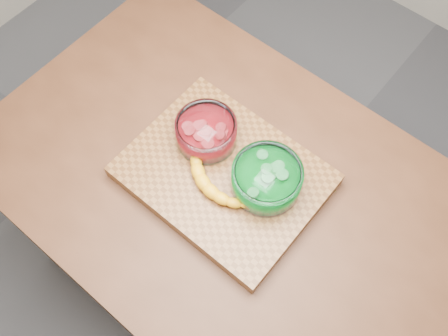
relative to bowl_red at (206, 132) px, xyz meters
The scene contains 6 objects.
ground 0.98m from the bowl_red, 24.78° to the right, with size 3.50×3.50×0.00m, color #4F4F53.
counter 0.53m from the bowl_red, 24.78° to the right, with size 1.20×0.80×0.90m, color #482715.
cutting_board 0.11m from the bowl_red, 24.78° to the right, with size 0.45×0.35×0.04m, color brown.
bowl_red is the anchor object (origin of this frame).
bowl_green 0.19m from the bowl_red, ahead, with size 0.16×0.16×0.07m.
banana 0.11m from the bowl_red, 32.99° to the right, with size 0.24×0.15×0.04m, color orange, non-canonical shape.
Camera 1 is at (0.34, -0.41, 1.99)m, focal length 40.00 mm.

